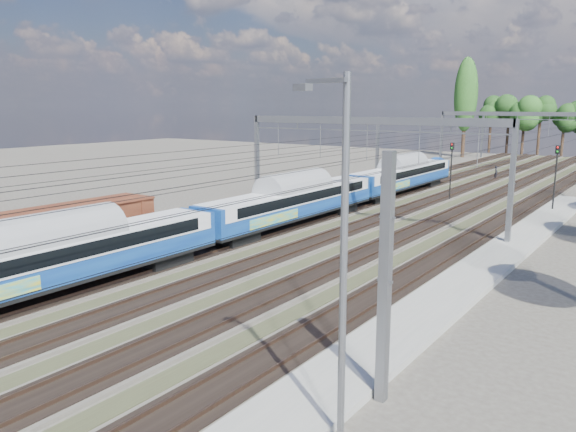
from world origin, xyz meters
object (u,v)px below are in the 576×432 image
Objects in this scene: emu_train at (291,197)px; lamp_post at (341,254)px; worker at (496,173)px; signal_far at (556,170)px; freight_boxcar at (44,237)px; signal_near at (451,164)px.

lamp_post reaches higher than emu_train.
worker is 0.18× the size of lamp_post.
signal_far is at bearing 51.60° from emu_train.
signal_far is at bearing -164.00° from worker.
signal_far is at bearing 108.01° from lamp_post.
worker is 23.61m from signal_far.
lamp_post is (2.36, -43.95, 1.90)m from signal_far.
worker is (9.58, 59.83, -1.32)m from freight_boxcar.
worker is at bearing 80.90° from freight_boxcar.
signal_near is at bearing -179.86° from signal_far.
worker is at bearing 116.59° from lamp_post.
signal_near is at bearing 120.68° from lamp_post.
signal_near reaches higher than freight_boxcar.
signal_far reaches higher than emu_train.
emu_train is at bearing -83.36° from signal_near.
signal_near is at bearing 74.59° from emu_train.
signal_far is at bearing 62.31° from freight_boxcar.
signal_far reaches higher than freight_boxcar.
signal_far is 0.58× the size of lamp_post.
freight_boxcar is 41.26m from signal_near.
worker is 0.31× the size of signal_near.
emu_train is at bearing 76.60° from freight_boxcar.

